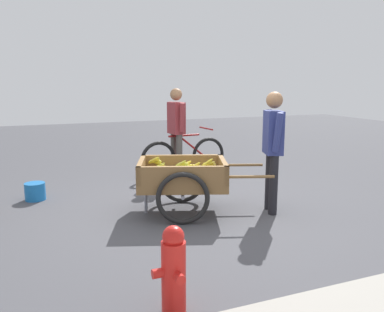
% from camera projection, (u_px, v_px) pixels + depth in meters
% --- Properties ---
extents(ground_plane, '(24.00, 24.00, 0.00)m').
position_uv_depth(ground_plane, '(198.00, 213.00, 5.14)').
color(ground_plane, '#47474C').
extents(fruit_cart, '(1.81, 1.27, 0.73)m').
position_uv_depth(fruit_cart, '(183.00, 179.00, 5.10)').
color(fruit_cart, olive).
rests_on(fruit_cart, ground).
extents(vendor_person, '(0.30, 0.57, 1.55)m').
position_uv_depth(vendor_person, '(273.00, 142.00, 5.05)').
color(vendor_person, black).
rests_on(vendor_person, ground).
extents(bicycle, '(1.66, 0.46, 0.85)m').
position_uv_depth(bicycle, '(184.00, 156.00, 7.12)').
color(bicycle, black).
rests_on(bicycle, ground).
extents(cyclist_person, '(0.24, 0.55, 1.56)m').
position_uv_depth(cyclist_person, '(176.00, 125.00, 6.95)').
color(cyclist_person, '#4C4742').
rests_on(cyclist_person, ground).
extents(fire_hydrant, '(0.25, 0.25, 0.67)m').
position_uv_depth(fire_hydrant, '(173.00, 270.00, 2.88)').
color(fire_hydrant, red).
rests_on(fire_hydrant, ground).
extents(plastic_bucket, '(0.29, 0.29, 0.25)m').
position_uv_depth(plastic_bucket, '(35.00, 191.00, 5.70)').
color(plastic_bucket, '#1966B2').
rests_on(plastic_bucket, ground).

